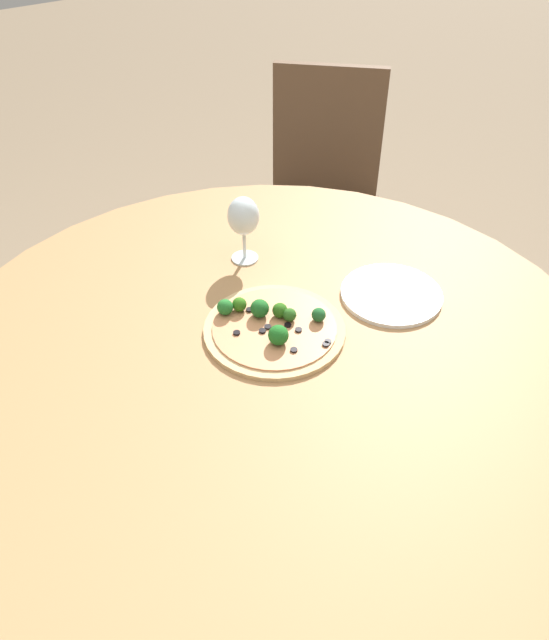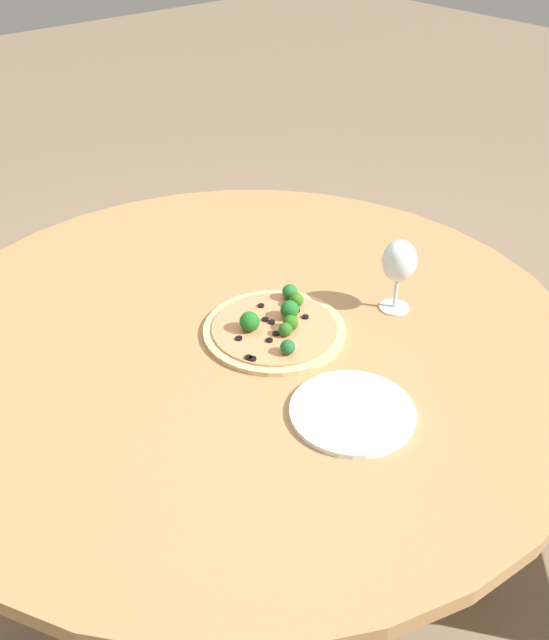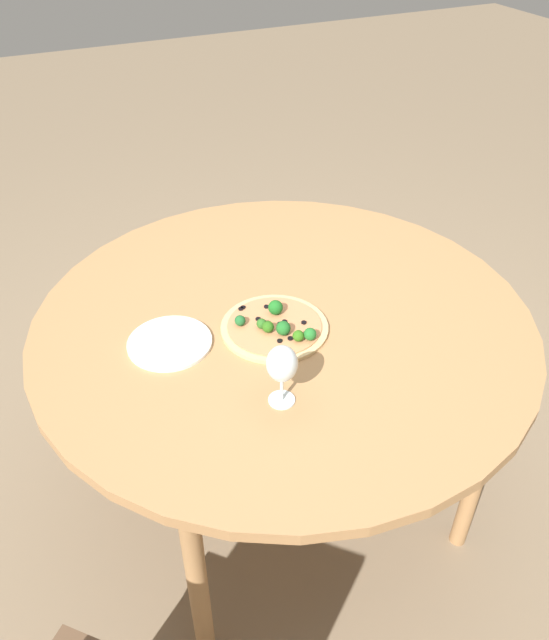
{
  "view_description": "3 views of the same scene",
  "coord_description": "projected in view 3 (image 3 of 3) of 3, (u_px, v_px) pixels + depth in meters",
  "views": [
    {
      "loc": [
        0.51,
        0.72,
        1.57
      ],
      "look_at": [
        -0.05,
        -0.04,
        0.77
      ],
      "focal_mm": 35.0,
      "sensor_mm": 36.0,
      "label": 1
    },
    {
      "loc": [
        -0.93,
        0.7,
        1.57
      ],
      "look_at": [
        -0.05,
        -0.04,
        0.77
      ],
      "focal_mm": 40.0,
      "sensor_mm": 36.0,
      "label": 2
    },
    {
      "loc": [
        -0.58,
        -1.22,
        1.77
      ],
      "look_at": [
        -0.05,
        -0.04,
        0.77
      ],
      "focal_mm": 35.0,
      "sensor_mm": 36.0,
      "label": 3
    }
  ],
  "objects": [
    {
      "name": "wine_glass",
      "position": [
        282.0,
        365.0,
        1.37
      ],
      "size": [
        0.07,
        0.07,
        0.16
      ],
      "color": "silver",
      "rests_on": "dining_table"
    },
    {
      "name": "pizza",
      "position": [
        275.0,
        326.0,
        1.64
      ],
      "size": [
        0.29,
        0.29,
        0.05
      ],
      "color": "tan",
      "rests_on": "dining_table"
    },
    {
      "name": "plate_near",
      "position": [
        170.0,
        343.0,
        1.6
      ],
      "size": [
        0.22,
        0.22,
        0.01
      ],
      "color": "white",
      "rests_on": "dining_table"
    },
    {
      "name": "ground_plane",
      "position": [
        281.0,
        486.0,
        2.15
      ],
      "size": [
        12.0,
        12.0,
        0.0
      ],
      "primitive_type": "plane",
      "color": "#847056"
    },
    {
      "name": "dining_table",
      "position": [
        283.0,
        331.0,
        1.73
      ],
      "size": [
        1.36,
        1.36,
        0.74
      ],
      "color": "#A87A4C",
      "rests_on": "ground_plane"
    }
  ]
}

